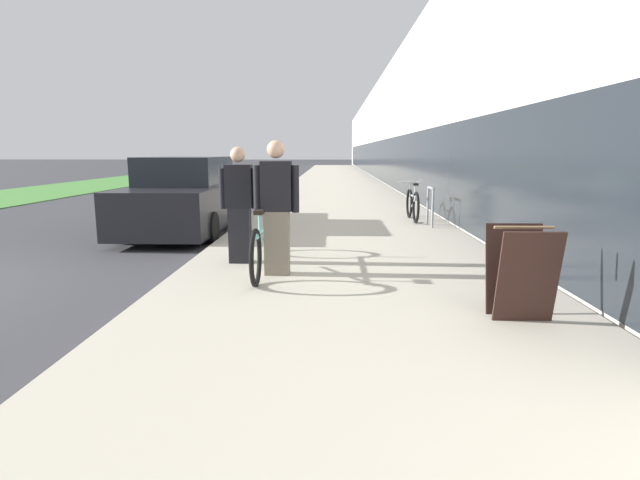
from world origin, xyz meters
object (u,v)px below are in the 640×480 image
(person_rider, at_px, (277,208))
(sandwich_board_sign, at_px, (521,272))
(bike_rack_hoop, at_px, (430,202))
(parked_sedan_curbside, at_px, (187,198))
(person_bystander, at_px, (239,205))
(cruiser_bike_nearest, at_px, (413,204))
(vintage_roadster_curbside, at_px, (238,188))
(tandem_bicycle, at_px, (266,241))

(person_rider, relative_size, sandwich_board_sign, 1.92)
(bike_rack_hoop, bearing_deg, parked_sedan_curbside, -179.33)
(person_bystander, xyz_separation_m, bike_rack_hoop, (3.44, 3.70, -0.32))
(person_bystander, xyz_separation_m, parked_sedan_curbside, (-1.81, 3.64, -0.22))
(cruiser_bike_nearest, xyz_separation_m, parked_sedan_curbside, (-5.02, -0.95, 0.23))
(parked_sedan_curbside, bearing_deg, vintage_roadster_curbside, 91.21)
(person_rider, xyz_separation_m, parked_sedan_curbside, (-2.42, 4.33, -0.26))
(bike_rack_hoop, distance_m, sandwich_board_sign, 6.09)
(tandem_bicycle, relative_size, vintage_roadster_curbside, 0.65)
(tandem_bicycle, bearing_deg, cruiser_bike_nearest, 60.63)
(person_rider, relative_size, person_bystander, 1.04)
(bike_rack_hoop, height_order, vintage_roadster_curbside, vintage_roadster_curbside)
(person_bystander, height_order, bike_rack_hoop, person_bystander)
(tandem_bicycle, xyz_separation_m, person_bystander, (-0.43, 0.35, 0.45))
(cruiser_bike_nearest, bearing_deg, tandem_bicycle, -119.37)
(tandem_bicycle, xyz_separation_m, person_rider, (0.19, -0.34, 0.49))
(person_bystander, relative_size, vintage_roadster_curbside, 0.40)
(person_bystander, height_order, sandwich_board_sign, person_bystander)
(person_rider, bearing_deg, parked_sedan_curbside, 119.21)
(tandem_bicycle, bearing_deg, person_bystander, 140.45)
(parked_sedan_curbside, bearing_deg, tandem_bicycle, -60.73)
(tandem_bicycle, bearing_deg, sandwich_board_sign, -36.92)
(bike_rack_hoop, height_order, sandwich_board_sign, sandwich_board_sign)
(tandem_bicycle, xyz_separation_m, parked_sedan_curbside, (-2.24, 3.99, 0.23))
(tandem_bicycle, relative_size, bike_rack_hoop, 3.17)
(bike_rack_hoop, distance_m, parked_sedan_curbside, 5.25)
(tandem_bicycle, bearing_deg, bike_rack_hoop, 53.31)
(tandem_bicycle, distance_m, person_bystander, 0.72)
(vintage_roadster_curbside, bearing_deg, cruiser_bike_nearest, -47.20)
(person_rider, distance_m, cruiser_bike_nearest, 5.91)
(sandwich_board_sign, bearing_deg, parked_sedan_curbside, 129.38)
(person_bystander, height_order, vintage_roadster_curbside, person_bystander)
(parked_sedan_curbside, bearing_deg, sandwich_board_sign, -50.62)
(bike_rack_hoop, bearing_deg, sandwich_board_sign, -92.89)
(tandem_bicycle, xyz_separation_m, bike_rack_hoop, (3.02, 4.05, 0.14))
(tandem_bicycle, height_order, parked_sedan_curbside, parked_sedan_curbside)
(sandwich_board_sign, distance_m, parked_sedan_curbside, 7.80)
(sandwich_board_sign, bearing_deg, person_bystander, 142.71)
(tandem_bicycle, relative_size, parked_sedan_curbside, 0.56)
(tandem_bicycle, height_order, sandwich_board_sign, sandwich_board_sign)
(bike_rack_hoop, xyz_separation_m, parked_sedan_curbside, (-5.25, -0.06, 0.09))
(bike_rack_hoop, bearing_deg, cruiser_bike_nearest, 104.76)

